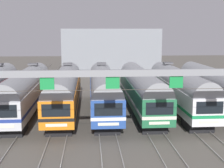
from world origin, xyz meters
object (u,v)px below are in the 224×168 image
(commuter_train_blue, at_px, (103,89))
(commuter_train_green, at_px, (141,89))
(commuter_train_silver, at_px, (25,90))
(commuter_train_stainless, at_px, (215,88))
(catenary_gantry, at_px, (113,86))
(commuter_train_white, at_px, (179,88))
(commuter_train_orange, at_px, (65,90))

(commuter_train_blue, relative_size, commuter_train_green, 1.00)
(commuter_train_silver, height_order, commuter_train_stainless, commuter_train_silver)
(commuter_train_stainless, bearing_deg, commuter_train_blue, 179.98)
(commuter_train_blue, distance_m, catenary_gantry, 13.78)
(commuter_train_green, distance_m, commuter_train_white, 4.18)
(commuter_train_silver, bearing_deg, commuter_train_green, -0.02)
(commuter_train_blue, bearing_deg, commuter_train_silver, 180.00)
(catenary_gantry, bearing_deg, commuter_train_blue, 90.00)
(commuter_train_blue, xyz_separation_m, commuter_train_stainless, (12.55, -0.00, -0.00))
(catenary_gantry, bearing_deg, commuter_train_white, 58.21)
(commuter_train_silver, distance_m, catenary_gantry, 16.12)
(commuter_train_blue, height_order, catenary_gantry, catenary_gantry)
(commuter_train_orange, xyz_separation_m, commuter_train_blue, (4.18, 0.00, 0.00))
(catenary_gantry, bearing_deg, commuter_train_silver, 121.79)
(commuter_train_silver, relative_size, commuter_train_green, 1.00)
(commuter_train_orange, bearing_deg, commuter_train_green, -0.03)
(commuter_train_blue, bearing_deg, catenary_gantry, -90.00)
(commuter_train_white, bearing_deg, commuter_train_orange, 180.00)
(commuter_train_green, relative_size, commuter_train_stainless, 1.00)
(commuter_train_orange, distance_m, commuter_train_stainless, 16.73)
(commuter_train_silver, xyz_separation_m, catenary_gantry, (8.37, -13.50, 2.75))
(commuter_train_silver, xyz_separation_m, commuter_train_white, (16.73, 0.00, 0.00))
(commuter_train_white, distance_m, catenary_gantry, 16.12)
(commuter_train_silver, xyz_separation_m, commuter_train_orange, (4.18, 0.00, 0.00))
(commuter_train_silver, bearing_deg, commuter_train_stainless, -0.01)
(commuter_train_white, height_order, catenary_gantry, catenary_gantry)
(commuter_train_orange, xyz_separation_m, catenary_gantry, (4.18, -13.50, 2.75))
(commuter_train_stainless, xyz_separation_m, catenary_gantry, (-12.55, -13.49, 2.76))
(commuter_train_white, bearing_deg, commuter_train_stainless, -0.06)
(commuter_train_white, distance_m, commuter_train_stainless, 4.18)
(commuter_train_blue, bearing_deg, commuter_train_orange, 180.00)
(commuter_train_green, relative_size, catenary_gantry, 0.60)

